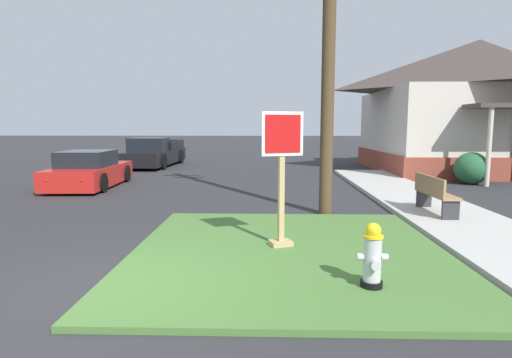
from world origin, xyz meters
name	(u,v)px	position (x,y,z in m)	size (l,w,h in m)	color
ground_plane	(101,292)	(0.00, 0.00, 0.00)	(160.00, 160.00, 0.00)	#2B2B2D
grass_corner_patch	(289,251)	(2.47, 1.65, 0.04)	(5.08, 5.46, 0.08)	#477033
sidewalk_strip	(427,205)	(6.20, 5.65, 0.06)	(2.20, 15.98, 0.12)	#B2AFA8
fire_hydrant	(372,257)	(3.42, 0.06, 0.47)	(0.38, 0.34, 0.82)	black
stop_sign	(282,182)	(2.34, 1.84, 1.17)	(0.68, 0.38, 2.24)	tan
manhole_cover	(189,231)	(0.54, 3.07, 0.01)	(0.70, 0.70, 0.02)	black
parked_sedan_red	(89,171)	(-3.98, 8.95, 0.54)	(2.01, 4.14, 1.25)	red
pickup_truck_black	(153,154)	(-3.79, 16.23, 0.62)	(2.32, 5.57, 1.48)	black
street_bench	(434,193)	(5.88, 4.41, 0.59)	(0.45, 1.58, 0.85)	#93704C
utility_pole	(329,17)	(3.48, 4.75, 4.50)	(1.50, 0.30, 8.67)	#4C3823
corner_house	(476,104)	(11.70, 14.70, 3.05)	(9.39, 9.54, 5.95)	brown
shrub_near_porch	(472,168)	(9.42, 10.03, 0.57)	(1.21, 1.21, 1.15)	#265937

